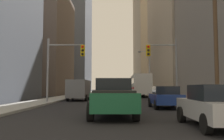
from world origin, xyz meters
TOP-DOWN VIEW (x-y plane):
  - sidewalk_left at (-6.80, 50.00)m, footprint 2.88×160.00m
  - sidewalk_right at (6.80, 50.00)m, footprint 2.88×160.00m
  - city_bus at (4.49, 37.48)m, footprint 2.86×11.57m
  - pickup_truck_green at (0.04, 10.13)m, footprint 2.20×5.45m
  - cargo_van_grey at (-3.68, 25.32)m, footprint 2.16×5.27m
  - sedan_silver at (3.70, 6.60)m, footprint 1.95×4.24m
  - sedan_blue at (3.71, 15.12)m, footprint 1.95×4.25m
  - sedan_red at (0.06, 23.88)m, footprint 1.95×4.24m
  - traffic_signal_near_left at (-4.48, 20.51)m, footprint 3.51×0.44m
  - traffic_signal_near_right at (4.77, 20.51)m, footprint 2.89×0.44m
  - utility_pole_right at (7.09, 14.43)m, footprint 2.20×0.28m
  - street_lamp_right at (5.78, 37.36)m, footprint 1.97×0.32m
  - building_left_mid_office at (-21.44, 49.83)m, footprint 23.69×20.08m
  - building_left_far_tower at (-21.36, 88.87)m, footprint 25.41×26.33m
  - building_right_mid_block at (20.83, 46.33)m, footprint 23.82×25.08m
  - building_right_far_highrise at (21.51, 93.15)m, footprint 24.04×28.81m

SIDE VIEW (x-z plane):
  - sidewalk_left at x=-6.80m, z-range 0.00..0.15m
  - sidewalk_right at x=6.80m, z-range 0.00..0.15m
  - sedan_silver at x=3.70m, z-range 0.01..1.53m
  - sedan_blue at x=3.71m, z-range 0.01..1.53m
  - sedan_red at x=0.06m, z-range 0.01..1.53m
  - pickup_truck_green at x=0.04m, z-range -0.02..1.88m
  - cargo_van_grey at x=-3.68m, z-range 0.16..2.42m
  - city_bus at x=4.49m, z-range 0.23..3.63m
  - traffic_signal_near_right at x=4.77m, z-range 1.00..7.00m
  - traffic_signal_near_left at x=-4.48m, z-range 1.03..7.03m
  - street_lamp_right at x=5.78m, z-range 0.74..8.24m
  - utility_pole_right at x=7.09m, z-range 0.27..9.35m
  - building_left_mid_office at x=-21.44m, z-range 0.00..21.83m
  - building_right_mid_block at x=20.83m, z-range 0.00..30.43m
  - building_right_far_highrise at x=21.51m, z-range 0.00..56.17m
  - building_left_far_tower at x=-21.36m, z-range 0.00..64.11m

